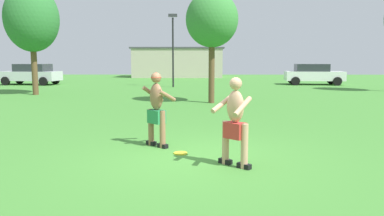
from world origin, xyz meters
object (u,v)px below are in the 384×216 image
object	(u,v)px
frisbee	(180,153)
car_silver_mid_lot	(31,74)
lamp_post	(173,42)
tree_left_field	(32,19)
car_white_near_post	(313,74)
player_with_cap	(157,106)
tree_behind_players	(212,20)
player_in_red	(235,120)

from	to	relation	value
frisbee	car_silver_mid_lot	xyz separation A→B (m)	(-12.30, 20.79, 0.81)
lamp_post	tree_left_field	world-z (taller)	tree_left_field
car_white_near_post	player_with_cap	bearing A→B (deg)	-115.72
lamp_post	tree_behind_players	xyz separation A→B (m)	(2.30, -9.46, 0.50)
frisbee	tree_left_field	size ratio (longest dim) A/B	0.05
player_in_red	car_silver_mid_lot	bearing A→B (deg)	121.58
tree_left_field	player_in_red	bearing A→B (deg)	-55.02
tree_behind_players	car_silver_mid_lot	bearing A→B (deg)	138.48
car_white_near_post	car_silver_mid_lot	xyz separation A→B (m)	(-21.57, -0.27, 0.00)
frisbee	tree_behind_players	xyz separation A→B (m)	(1.00, 9.02, 3.62)
player_with_cap	lamp_post	bearing A→B (deg)	92.40
lamp_post	tree_behind_players	bearing A→B (deg)	-76.33
car_silver_mid_lot	frisbee	bearing A→B (deg)	-59.40
player_with_cap	car_white_near_post	distance (m)	22.65
player_with_cap	frisbee	bearing A→B (deg)	-49.95
player_in_red	car_silver_mid_lot	world-z (taller)	player_in_red
car_silver_mid_lot	tree_left_field	distance (m)	9.44
player_in_red	car_silver_mid_lot	xyz separation A→B (m)	(-13.32, 21.67, -0.03)
player_with_cap	player_in_red	size ratio (longest dim) A/B	1.03
player_in_red	car_silver_mid_lot	size ratio (longest dim) A/B	0.36
frisbee	car_white_near_post	distance (m)	23.03
tree_left_field	tree_behind_players	distance (m)	10.26
player_with_cap	player_in_red	bearing A→B (deg)	-44.29
car_white_near_post	lamp_post	xyz separation A→B (m)	(-10.57, -2.59, 2.31)
tree_behind_players	tree_left_field	bearing A→B (deg)	158.49
car_white_near_post	player_in_red	bearing A→B (deg)	-110.60
car_silver_mid_lot	lamp_post	bearing A→B (deg)	-11.89
player_in_red	frisbee	bearing A→B (deg)	139.32
player_with_cap	tree_left_field	world-z (taller)	tree_left_field
car_silver_mid_lot	tree_left_field	xyz separation A→B (m)	(3.76, -8.01, 3.26)
frisbee	lamp_post	world-z (taller)	lamp_post
car_white_near_post	lamp_post	distance (m)	11.13
player_in_red	car_white_near_post	xyz separation A→B (m)	(8.25, 21.95, -0.03)
car_silver_mid_lot	tree_behind_players	world-z (taller)	tree_behind_players
lamp_post	tree_left_field	bearing A→B (deg)	-141.77
frisbee	tree_left_field	xyz separation A→B (m)	(-8.53, 12.78, 4.07)
frisbee	lamp_post	size ratio (longest dim) A/B	0.06
player_with_cap	tree_behind_players	bearing A→B (deg)	79.47
lamp_post	tree_behind_players	world-z (taller)	lamp_post
car_white_near_post	lamp_post	size ratio (longest dim) A/B	0.89
car_white_near_post	car_silver_mid_lot	distance (m)	21.57
car_white_near_post	tree_behind_players	bearing A→B (deg)	-124.49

